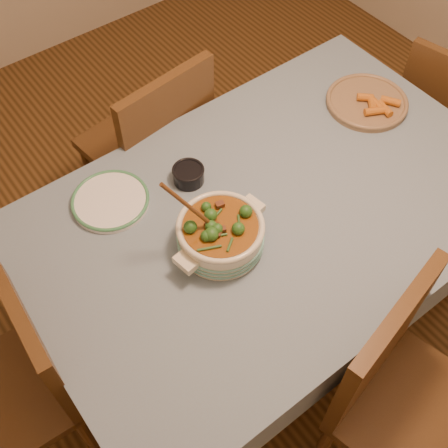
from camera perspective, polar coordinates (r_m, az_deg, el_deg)
name	(u,v)px	position (r m, az deg, el deg)	size (l,w,h in m)	color
floor	(260,311)	(2.51, 3.72, -8.84)	(4.50, 4.50, 0.00)	#3E2911
dining_table	(271,223)	(1.94, 4.75, 0.09)	(1.68, 1.08, 0.76)	brown
stew_casserole	(220,233)	(1.72, -0.37, -0.89)	(0.35, 0.30, 0.32)	beige
white_plate	(110,200)	(1.90, -11.47, 2.36)	(0.28, 0.28, 0.02)	white
condiment_bowl	(188,174)	(1.92, -3.63, 5.10)	(0.14, 0.14, 0.06)	black
fried_plate	(367,101)	(2.25, 14.34, 12.03)	(0.31, 0.31, 0.05)	#8A6F4C
chair_far	(155,144)	(2.38, -7.05, 8.04)	(0.49, 0.49, 0.94)	#533419
chair_near	(401,393)	(1.87, 17.56, -16.06)	(0.53, 0.53, 0.96)	#533419
chair_right	(444,116)	(2.74, 21.45, 10.18)	(0.48, 0.48, 0.85)	#533419
chair_left	(19,381)	(1.95, -20.13, -14.77)	(0.44, 0.44, 0.89)	#533419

